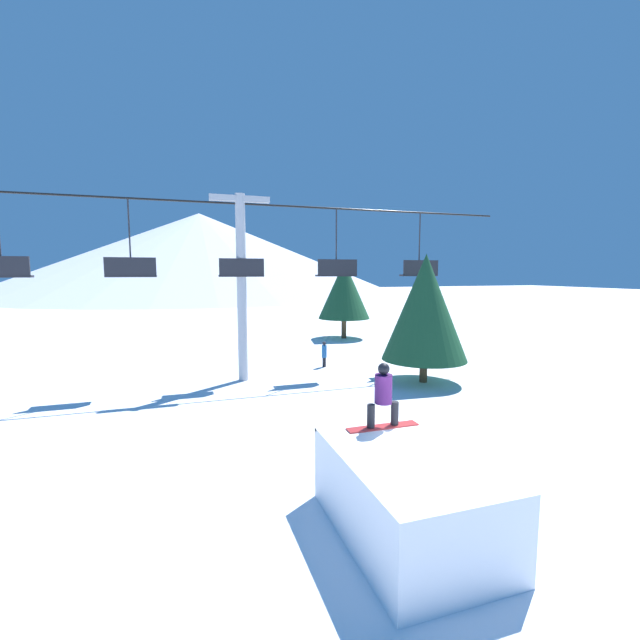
% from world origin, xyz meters
% --- Properties ---
extents(ground_plane, '(220.00, 220.00, 0.00)m').
position_xyz_m(ground_plane, '(0.00, 0.00, 0.00)').
color(ground_plane, white).
extents(mountain_ridge, '(83.45, 83.45, 16.89)m').
position_xyz_m(mountain_ridge, '(0.00, 89.92, 8.45)').
color(mountain_ridge, silver).
rests_on(mountain_ridge, ground_plane).
extents(snow_ramp, '(2.21, 3.45, 1.43)m').
position_xyz_m(snow_ramp, '(-1.15, 0.07, 0.72)').
color(snow_ramp, white).
rests_on(snow_ramp, ground_plane).
extents(snowboarder, '(1.50, 0.35, 1.31)m').
position_xyz_m(snowboarder, '(-0.97, 1.37, 2.09)').
color(snowboarder, '#B22D2D').
rests_on(snowboarder, snow_ramp).
extents(chairlift, '(24.35, 0.44, 7.64)m').
position_xyz_m(chairlift, '(-2.27, 11.60, 4.57)').
color(chairlift, '#B2B2B7').
rests_on(chairlift, ground_plane).
extents(pine_tree_near, '(3.44, 3.44, 5.25)m').
position_xyz_m(pine_tree_near, '(4.73, 8.98, 3.09)').
color(pine_tree_near, '#4C3823').
rests_on(pine_tree_near, ground_plane).
extents(pine_tree_far, '(3.50, 3.50, 5.27)m').
position_xyz_m(pine_tree_far, '(5.97, 21.01, 3.31)').
color(pine_tree_far, '#4C3823').
rests_on(pine_tree_far, ground_plane).
extents(distant_skier, '(0.24, 0.24, 1.23)m').
position_xyz_m(distant_skier, '(1.77, 12.96, 0.67)').
color(distant_skier, black).
rests_on(distant_skier, ground_plane).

